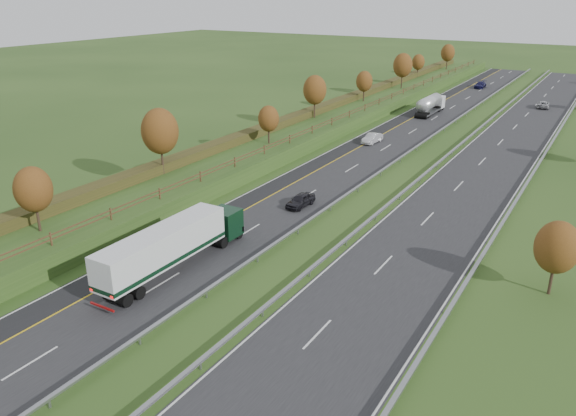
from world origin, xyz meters
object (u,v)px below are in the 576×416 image
Objects in this scene: car_small_far at (480,85)px; car_oncoming at (543,104)px; car_dark_near at (301,200)px; box_lorry at (172,245)px; road_tanker at (431,104)px; car_silver_mid at (372,138)px.

car_oncoming is (16.43, -18.44, -0.06)m from car_small_far.
car_dark_near is 0.80× the size of car_small_far.
car_dark_near is (1.78, 18.24, -1.59)m from box_lorry.
car_silver_mid is (-0.92, -25.78, -1.09)m from road_tanker.
car_small_far is 24.70m from car_oncoming.
car_dark_near is at bearing 72.04° from car_oncoming.
box_lorry is 91.66m from car_oncoming.
road_tanker reaches higher than car_dark_near.
box_lorry reaches higher than road_tanker.
car_small_far is (1.99, 61.26, 0.01)m from car_silver_mid.
box_lorry is 3.97× the size of car_dark_near.
car_dark_near is 0.92× the size of car_silver_mid.
car_oncoming is at bearing 79.77° from box_lorry.
car_small_far is 1.05× the size of car_oncoming.
car_oncoming is (14.49, 71.95, -0.02)m from car_dark_near.
car_small_far is at bearing -54.86° from car_oncoming.
car_oncoming is (18.42, 42.82, -0.05)m from car_silver_mid.
car_dark_near is at bearing -90.10° from car_small_far.
car_small_far is (-1.94, 90.39, 0.05)m from car_dark_near.
box_lorry is at bearing -92.28° from car_dark_near.
road_tanker is at bearing 96.43° from car_dark_near.
road_tanker is 24.46m from car_oncoming.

